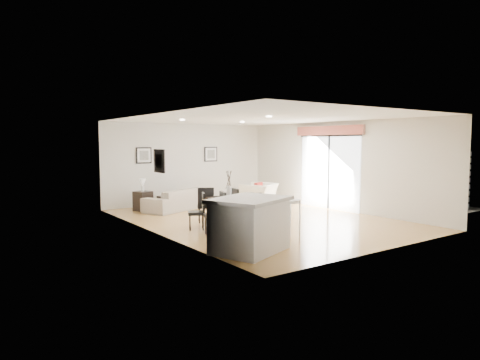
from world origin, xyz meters
TOP-DOWN VIEW (x-y plane):
  - ground at (0.00, 0.00)m, footprint 8.00×8.00m
  - wall_back at (0.00, 4.00)m, footprint 6.00×0.04m
  - wall_front at (0.00, -4.00)m, footprint 6.00×0.04m
  - wall_left at (-3.00, 0.00)m, footprint 0.04×8.00m
  - wall_right at (3.00, 0.00)m, footprint 0.04×8.00m
  - ceiling at (0.00, 0.00)m, footprint 6.00×8.00m
  - sofa at (-1.06, 2.79)m, footprint 2.38×1.67m
  - armchair at (1.53, 1.99)m, footprint 1.45×1.40m
  - courtyard_plant_a at (5.59, -0.46)m, footprint 0.74×0.69m
  - courtyard_plant_b at (5.46, 1.55)m, footprint 0.48×0.48m
  - dining_table at (-1.37, -0.59)m, footprint 1.34×1.82m
  - dining_chair_wnear at (-1.95, -1.02)m, footprint 0.56×0.56m
  - dining_chair_wfar at (-1.96, -0.21)m, footprint 0.53×0.53m
  - dining_chair_enear at (-0.79, -0.98)m, footprint 0.47×0.47m
  - dining_chair_efar at (-0.79, -0.16)m, footprint 0.48×0.48m
  - dining_chair_head at (-1.36, -1.60)m, footprint 0.49×0.49m
  - dining_chair_foot at (-1.41, 0.44)m, footprint 0.55×0.55m
  - vase at (-1.37, -0.59)m, footprint 0.93×1.42m
  - coffee_table at (-0.85, 3.45)m, footprint 0.97×0.68m
  - side_table at (-1.98, 3.19)m, footprint 0.56×0.56m
  - table_lamp at (-1.98, 3.19)m, footprint 0.20×0.20m
  - cushion at (1.42, 1.88)m, footprint 0.38×0.24m
  - kitchen_island at (-2.23, -2.57)m, footprint 1.78×1.59m
  - bar_stool at (-1.22, -2.57)m, footprint 0.42×0.42m
  - framed_print_back_left at (-1.60, 3.97)m, footprint 0.52×0.04m
  - framed_print_back_right at (0.90, 3.97)m, footprint 0.52×0.04m
  - framed_print_left_wall at (-2.97, -0.20)m, footprint 0.04×0.52m
  - sliding_door at (2.96, 0.30)m, footprint 0.12×2.70m
  - courtyard at (6.16, 0.87)m, footprint 6.00×6.00m

SIDE VIEW (x-z plane):
  - ground at x=0.00m, z-range 0.00..0.00m
  - coffee_table at x=-0.85m, z-range 0.00..0.36m
  - side_table at x=-1.98m, z-range 0.00..0.59m
  - sofa at x=-1.06m, z-range 0.00..0.65m
  - courtyard_plant_b at x=5.46m, z-range 0.00..0.66m
  - courtyard_plant_a at x=5.59m, z-range 0.00..0.67m
  - armchair at x=1.53m, z-range 0.00..0.73m
  - dining_chair_enear at x=-0.79m, z-range 0.05..0.92m
  - dining_chair_wfar at x=-1.96m, z-range 0.05..0.92m
  - dining_chair_efar at x=-0.79m, z-range 0.05..0.96m
  - dining_chair_foot at x=-1.41m, z-range 0.05..0.97m
  - kitchen_island at x=-2.23m, z-range 0.01..1.03m
  - dining_chair_head at x=-1.36m, z-range 0.06..1.00m
  - dining_chair_wnear at x=-1.95m, z-range 0.06..1.03m
  - cushion at x=1.42m, z-range 0.41..0.77m
  - dining_table at x=-1.37m, z-range 0.27..0.96m
  - bar_stool at x=-1.22m, z-range 0.33..1.24m
  - table_lamp at x=-1.98m, z-range 0.65..1.02m
  - courtyard at x=6.16m, z-range -0.08..1.92m
  - vase at x=-1.37m, z-range 0.62..1.34m
  - wall_back at x=0.00m, z-range 0.00..2.70m
  - wall_front at x=0.00m, z-range 0.00..2.70m
  - wall_left at x=-3.00m, z-range 0.00..2.70m
  - wall_right at x=3.00m, z-range 0.00..2.70m
  - framed_print_back_left at x=-1.60m, z-range 1.39..1.91m
  - framed_print_back_right at x=0.90m, z-range 1.39..1.91m
  - framed_print_left_wall at x=-2.97m, z-range 1.39..1.91m
  - sliding_door at x=2.96m, z-range 0.38..2.95m
  - ceiling at x=0.00m, z-range 2.69..2.71m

